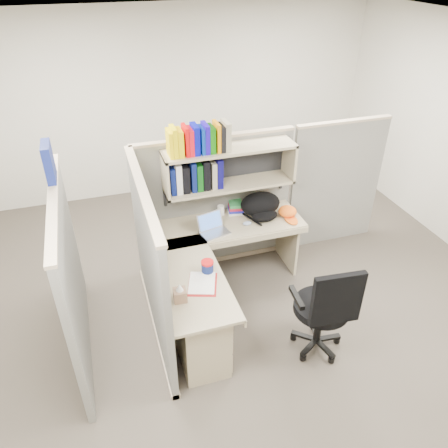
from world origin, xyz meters
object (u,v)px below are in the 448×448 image
object	(u,v)px
desk	(211,303)
backpack	(262,207)
snack_canister	(207,266)
laptop	(215,225)
task_chair	(322,322)

from	to	relation	value
desk	backpack	distance (m)	1.29
backpack	snack_canister	size ratio (longest dim) A/B	3.86
laptop	backpack	distance (m)	0.62
desk	laptop	size ratio (longest dim) A/B	5.93
desk	snack_canister	world-z (taller)	snack_canister
task_chair	laptop	bearing A→B (deg)	118.98
backpack	task_chair	bearing A→B (deg)	-90.67
laptop	backpack	world-z (taller)	backpack
backpack	task_chair	distance (m)	1.45
backpack	snack_canister	xyz separation A→B (m)	(-0.85, -0.75, -0.07)
backpack	snack_canister	bearing A→B (deg)	-141.88
desk	snack_canister	distance (m)	0.37
backpack	snack_canister	world-z (taller)	backpack
laptop	snack_canister	size ratio (longest dim) A/B	2.50
task_chair	snack_canister	bearing A→B (deg)	146.25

